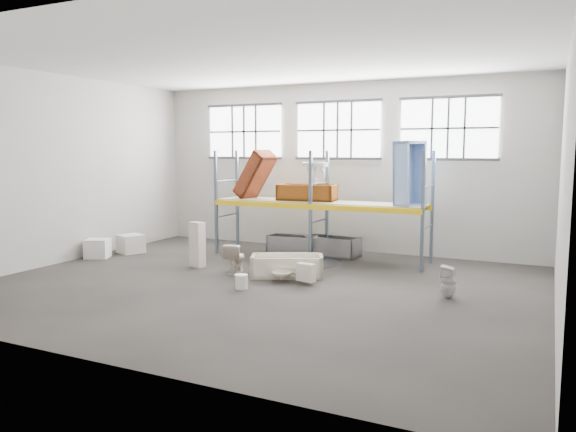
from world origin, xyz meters
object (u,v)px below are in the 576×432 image
Objects in this scene: bucket at (241,282)px; carton_near at (98,248)px; cistern_tall at (197,245)px; steel_tub_right at (333,246)px; bathtub_beige at (287,266)px; toilet_beige at (235,258)px; rust_tub_flat at (307,192)px; blue_tub_upright at (410,174)px; toilet_white at (449,282)px; steel_tub_left at (293,244)px.

carton_near is (-5.42, 1.28, 0.11)m from bucket.
steel_tub_right is (2.63, 2.90, -0.31)m from cistern_tall.
toilet_beige is at bearing 164.47° from bathtub_beige.
rust_tub_flat is 2.99m from blue_tub_upright.
blue_tub_upright is (2.34, 2.41, 2.14)m from bathtub_beige.
rust_tub_flat is at bearing 93.25° from bucket.
steel_tub_right is 4.76× the size of bucket.
steel_tub_left is at bearing -121.49° from toilet_white.
steel_tub_left is 0.84× the size of blue_tub_upright.
rust_tub_flat is at bearing -115.86° from toilet_beige.
steel_tub_right is (1.20, 0.12, 0.02)m from steel_tub_left.
rust_tub_flat is (0.72, 2.76, 1.45)m from toilet_beige.
steel_tub_left is 2.29× the size of carton_near.
steel_tub_right is (-3.77, 3.22, -0.06)m from toilet_white.
toilet_beige is 3.37m from steel_tub_right.
steel_tub_left is 0.88× the size of rust_tub_flat.
rust_tub_flat is at bearing 67.19° from cistern_tall.
toilet_white reaches higher than bathtub_beige.
bucket is at bearing -73.84° from toilet_white.
bathtub_beige is at bearing 76.56° from bucket.
toilet_beige is 4.93m from blue_tub_upright.
steel_tub_right is 4.42m from bucket.
toilet_white is at bearing -31.95° from steel_tub_left.
toilet_white is 0.45× the size of steel_tub_right.
toilet_beige is at bearing -144.42° from blue_tub_upright.
rust_tub_flat is (1.96, 2.60, 1.24)m from cistern_tall.
toilet_white reaches higher than bucket.
toilet_beige is 5.16m from toilet_white.
blue_tub_upright is at bearing -5.54° from steel_tub_left.
blue_tub_upright reaches higher than bathtub_beige.
toilet_white is at bearing 11.44° from cistern_tall.
toilet_white is (3.84, -0.35, 0.09)m from bathtub_beige.
steel_tub_left is 0.94× the size of steel_tub_right.
blue_tub_upright is at bearing -151.02° from toilet_white.
rust_tub_flat is at bearing -122.80° from toilet_white.
carton_near is at bearing -90.12° from toilet_white.
blue_tub_upright reaches higher than bucket.
bucket is at bearing -20.06° from cistern_tall.
toilet_white reaches higher than steel_tub_left.
bathtub_beige is at bearing -67.60° from steel_tub_left.
bucket is 5.57m from carton_near.
toilet_beige is 1.65m from bucket.
carton_near is at bearing -147.18° from steel_tub_left.
bucket is at bearing -95.66° from steel_tub_right.
blue_tub_upright is 5.28m from bucket.
carton_near is (-8.12, -2.67, -2.13)m from blue_tub_upright.
blue_tub_upright is at bearing 40.83° from cistern_tall.
toilet_white is 0.41× the size of blue_tub_upright.
cistern_tall is 2.69m from bucket.
steel_tub_left is (0.19, 2.95, -0.11)m from toilet_beige.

